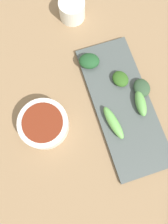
% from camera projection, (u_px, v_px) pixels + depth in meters
% --- Properties ---
extents(tabletop, '(2.10, 2.10, 0.02)m').
position_uv_depth(tabletop, '(91.00, 112.00, 0.60)').
color(tabletop, '#8E6F4E').
rests_on(tabletop, ground).
extents(sauce_bowl, '(0.13, 0.13, 0.04)m').
position_uv_depth(sauce_bowl, '(43.00, 122.00, 0.56)').
color(sauce_bowl, silver).
rests_on(sauce_bowl, tabletop).
extents(serving_plate, '(0.15, 0.37, 0.01)m').
position_uv_depth(serving_plate, '(123.00, 105.00, 0.59)').
color(serving_plate, '#48514F').
rests_on(serving_plate, tabletop).
extents(broccoli_stalk_0, '(0.03, 0.07, 0.03)m').
position_uv_depth(broccoli_stalk_0, '(141.00, 103.00, 0.57)').
color(broccoli_stalk_0, '#5FA24C').
rests_on(broccoli_stalk_0, serving_plate).
extents(broccoli_leafy_1, '(0.04, 0.05, 0.02)m').
position_uv_depth(broccoli_leafy_1, '(142.00, 88.00, 0.58)').
color(broccoli_leafy_1, '#2F4A2F').
rests_on(broccoli_leafy_1, serving_plate).
extents(broccoli_leafy_2, '(0.07, 0.06, 0.03)m').
position_uv_depth(broccoli_leafy_2, '(89.00, 61.00, 0.60)').
color(broccoli_leafy_2, '#1E4B25').
rests_on(broccoli_leafy_2, serving_plate).
extents(broccoli_stalk_3, '(0.04, 0.10, 0.02)m').
position_uv_depth(broccoli_stalk_3, '(113.00, 123.00, 0.56)').
color(broccoli_stalk_3, '#69B352').
rests_on(broccoli_stalk_3, serving_plate).
extents(broccoli_leafy_4, '(0.05, 0.06, 0.02)m').
position_uv_depth(broccoli_leafy_4, '(120.00, 79.00, 0.59)').
color(broccoli_leafy_4, '#2F5B1D').
rests_on(broccoli_leafy_4, serving_plate).
extents(tea_cup, '(0.07, 0.07, 0.06)m').
position_uv_depth(tea_cup, '(72.00, 10.00, 0.63)').
color(tea_cup, white).
rests_on(tea_cup, tabletop).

